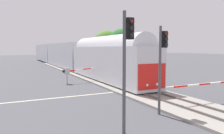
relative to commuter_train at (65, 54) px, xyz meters
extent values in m
plane|color=#47474C|center=(0.00, -26.06, -2.74)|extent=(220.00, 220.00, 0.00)
cube|color=beige|center=(0.00, -26.06, -2.73)|extent=(44.00, 0.20, 0.01)
cube|color=gray|center=(0.00, -26.06, -2.65)|extent=(4.40, 80.00, 0.18)
cube|color=#56514C|center=(-0.72, -26.06, -2.49)|extent=(0.10, 80.00, 0.14)
cube|color=#56514C|center=(0.71, -26.06, -2.49)|extent=(0.10, 80.00, 0.14)
cube|color=silver|center=(0.00, -20.10, -0.47)|extent=(3.00, 17.74, 3.90)
cube|color=red|center=(0.00, -28.99, -1.05)|extent=(2.76, 0.08, 2.15)
cylinder|color=silver|center=(0.00, -20.10, 1.36)|extent=(2.76, 15.97, 2.76)
sphere|color=#F4F2CC|center=(-0.50, -29.00, -1.73)|extent=(0.24, 0.24, 0.24)
sphere|color=#F4F2CC|center=(0.50, -29.00, -1.73)|extent=(0.24, 0.24, 0.24)
cube|color=#B7BCC6|center=(0.00, 0.26, -0.12)|extent=(3.00, 21.18, 4.60)
cube|color=black|center=(1.51, 0.26, 0.18)|extent=(0.04, 19.07, 0.90)
cube|color=gold|center=(1.52, 0.26, -1.27)|extent=(0.04, 19.49, 0.36)
cube|color=#B7BCC6|center=(0.00, 22.35, -0.12)|extent=(3.00, 21.18, 4.60)
cube|color=black|center=(1.51, 22.35, 0.18)|extent=(0.04, 19.07, 0.90)
cube|color=gold|center=(1.52, 22.35, -1.27)|extent=(0.04, 19.49, 0.36)
cylinder|color=white|center=(3.07, -32.65, -1.28)|extent=(1.12, 0.12, 0.12)
cylinder|color=red|center=(1.95, -32.65, -1.28)|extent=(1.12, 0.12, 0.12)
cylinder|color=white|center=(0.83, -32.65, -1.28)|extent=(1.12, 0.12, 0.12)
cylinder|color=red|center=(-0.29, -32.65, -1.28)|extent=(1.12, 0.12, 0.12)
sphere|color=red|center=(-0.84, -32.65, -1.28)|extent=(0.14, 0.14, 0.14)
cylinder|color=#B7B7BC|center=(-4.75, -19.46, -2.19)|extent=(0.14, 0.14, 1.10)
cube|color=#B7B7BC|center=(-4.75, -19.46, -1.29)|extent=(0.56, 0.40, 0.70)
sphere|color=black|center=(-5.10, -19.46, -1.29)|extent=(0.36, 0.36, 0.36)
cylinder|color=red|center=(-4.27, -19.46, -1.26)|extent=(0.96, 0.12, 0.18)
cylinder|color=white|center=(-3.31, -19.46, -1.20)|extent=(0.96, 0.12, 0.18)
cylinder|color=red|center=(-2.36, -19.46, -1.14)|extent=(0.96, 0.12, 0.18)
cylinder|color=white|center=(-1.40, -19.46, -1.08)|extent=(0.96, 0.12, 0.18)
cylinder|color=red|center=(-0.45, -19.46, -1.03)|extent=(0.96, 0.12, 0.18)
sphere|color=red|center=(0.03, -19.46, -1.00)|extent=(0.14, 0.14, 0.14)
cylinder|color=#4C4C51|center=(-6.05, -35.01, 0.15)|extent=(0.16, 0.16, 5.78)
cube|color=black|center=(-5.77, -35.01, 2.24)|extent=(0.34, 0.26, 1.00)
sphere|color=red|center=(-5.77, -35.16, 2.56)|extent=(0.20, 0.20, 0.20)
cylinder|color=black|center=(-5.77, -35.19, 2.56)|extent=(0.24, 0.10, 0.24)
sphere|color=#262626|center=(-5.77, -35.16, 2.24)|extent=(0.20, 0.20, 0.20)
cylinder|color=black|center=(-5.77, -35.19, 2.24)|extent=(0.24, 0.10, 0.24)
sphere|color=#262626|center=(-5.77, -35.16, 1.92)|extent=(0.20, 0.20, 0.20)
cylinder|color=black|center=(-5.77, -35.19, 1.92)|extent=(0.24, 0.10, 0.24)
cylinder|color=#4C4C51|center=(-2.62, -33.29, -0.04)|extent=(0.16, 0.16, 5.39)
cube|color=black|center=(-2.34, -33.29, 1.85)|extent=(0.34, 0.26, 1.00)
sphere|color=red|center=(-2.34, -33.44, 2.17)|extent=(0.20, 0.20, 0.20)
cylinder|color=black|center=(-2.34, -33.47, 2.17)|extent=(0.24, 0.10, 0.24)
sphere|color=#262626|center=(-2.34, -33.44, 1.85)|extent=(0.20, 0.20, 0.20)
cylinder|color=black|center=(-2.34, -33.47, 1.85)|extent=(0.24, 0.10, 0.24)
sphere|color=#262626|center=(-2.34, -33.44, 1.53)|extent=(0.20, 0.20, 0.20)
cylinder|color=black|center=(-2.34, -33.47, 1.53)|extent=(0.24, 0.10, 0.24)
cylinder|color=#4C3828|center=(8.43, -1.26, -1.33)|extent=(0.49, 0.49, 2.81)
ellipsoid|color=#4C7A2D|center=(8.43, -1.26, 2.16)|extent=(5.50, 5.50, 5.58)
cylinder|color=#4C3828|center=(10.15, -4.80, -1.05)|extent=(0.48, 0.48, 3.36)
ellipsoid|color=#236628|center=(10.15, -4.80, 2.54)|extent=(4.88, 4.88, 5.11)
camera|label=1|loc=(-11.06, -43.97, 1.37)|focal=35.48mm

